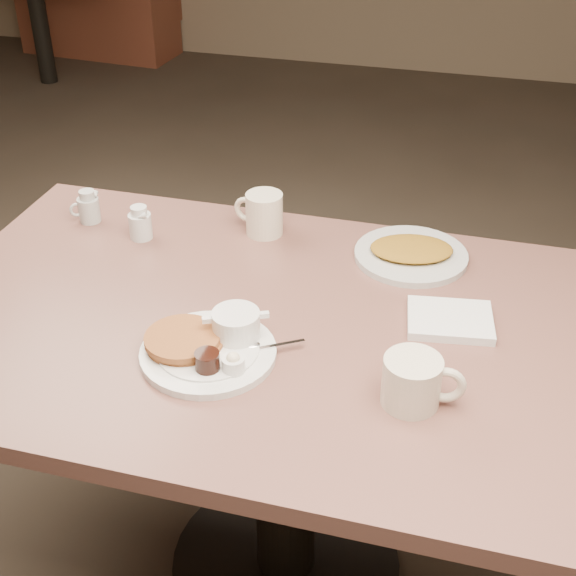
% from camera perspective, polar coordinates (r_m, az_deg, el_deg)
% --- Properties ---
extents(diner_table, '(1.50, 0.90, 0.75)m').
position_cam_1_polar(diner_table, '(1.67, -0.18, -7.29)').
color(diner_table, '#84564C').
rests_on(diner_table, ground).
extents(main_plate, '(0.34, 0.34, 0.07)m').
position_cam_1_polar(main_plate, '(1.48, -5.63, -4.02)').
color(main_plate, white).
rests_on(main_plate, diner_table).
extents(coffee_mug_near, '(0.15, 0.11, 0.09)m').
position_cam_1_polar(coffee_mug_near, '(1.36, 9.09, -6.64)').
color(coffee_mug_near, beige).
rests_on(coffee_mug_near, diner_table).
extents(napkin, '(0.18, 0.15, 0.02)m').
position_cam_1_polar(napkin, '(1.59, 11.61, -2.28)').
color(napkin, white).
rests_on(napkin, diner_table).
extents(coffee_mug_far, '(0.13, 0.10, 0.10)m').
position_cam_1_polar(coffee_mug_far, '(1.85, -1.80, 5.39)').
color(coffee_mug_far, '#F0E3C8').
rests_on(coffee_mug_far, diner_table).
extents(creamer_left, '(0.07, 0.06, 0.08)m').
position_cam_1_polar(creamer_left, '(1.96, -14.21, 5.66)').
color(creamer_left, '#B8B9B4').
rests_on(creamer_left, diner_table).
extents(creamer_right, '(0.07, 0.07, 0.08)m').
position_cam_1_polar(creamer_right, '(1.86, -10.62, 4.60)').
color(creamer_right, silver).
rests_on(creamer_right, diner_table).
extents(hash_plate, '(0.30, 0.30, 0.04)m').
position_cam_1_polar(hash_plate, '(1.78, 8.87, 2.50)').
color(hash_plate, '#B8B8B4').
rests_on(hash_plate, diner_table).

